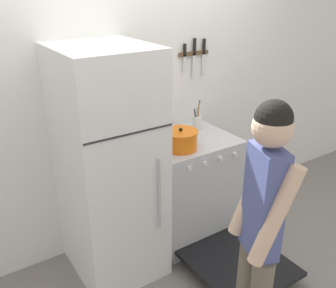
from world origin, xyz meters
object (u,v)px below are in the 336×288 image
stove_range (190,189)px  tea_kettle (164,130)px  utensil_jar (197,122)px  refrigerator (110,168)px  dutch_oven_pot (181,140)px  person (260,230)px

stove_range → tea_kettle: tea_kettle is taller
stove_range → utensil_jar: 0.60m
refrigerator → dutch_oven_pot: 0.59m
dutch_oven_pot → person: (-0.27, -1.10, -0.06)m
refrigerator → utensil_jar: size_ratio=6.52×
refrigerator → tea_kettle: refrigerator is taller
stove_range → person: bearing=-110.1°
stove_range → tea_kettle: (-0.16, 0.17, 0.54)m
refrigerator → tea_kettle: bearing=15.6°
person → dutch_oven_pot: bearing=6.0°
refrigerator → utensil_jar: (0.93, 0.17, 0.12)m
dutch_oven_pot → utensil_jar: (0.36, 0.26, -0.01)m
utensil_jar → person: person is taller
tea_kettle → utensil_jar: 0.34m
dutch_oven_pot → person: person is taller
refrigerator → utensil_jar: bearing=10.3°
refrigerator → person: 1.23m
person → utensil_jar: bearing=-5.1°
dutch_oven_pot → person: 1.13m
person → stove_range: bearing=-0.6°
stove_range → dutch_oven_pot: (-0.17, -0.09, 0.54)m
utensil_jar → person: bearing=-114.6°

